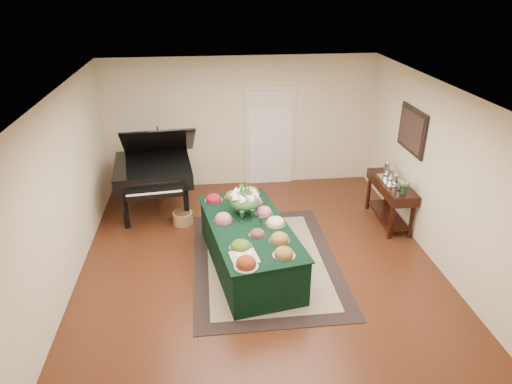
{
  "coord_description": "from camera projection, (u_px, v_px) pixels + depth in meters",
  "views": [
    {
      "loc": [
        -0.74,
        -6.07,
        4.11
      ],
      "look_at": [
        0.0,
        0.3,
        1.05
      ],
      "focal_mm": 32.0,
      "sensor_mm": 36.0,
      "label": 1
    }
  ],
  "objects": [
    {
      "name": "buffet_table",
      "position": [
        249.0,
        246.0,
        6.95
      ],
      "size": [
        1.51,
        2.53,
        0.74
      ],
      "color": "black",
      "rests_on": "ground"
    },
    {
      "name": "green_goblets",
      "position": [
        252.0,
        218.0,
        6.8
      ],
      "size": [
        0.34,
        0.32,
        0.18
      ],
      "color": "#13301F",
      "rests_on": "buffet_table"
    },
    {
      "name": "kitchen_doorway",
      "position": [
        270.0,
        137.0,
        9.57
      ],
      "size": [
        1.05,
        0.07,
        2.1
      ],
      "color": "silver",
      "rests_on": "ground"
    },
    {
      "name": "food_platters",
      "position": [
        251.0,
        221.0,
        6.81
      ],
      "size": [
        1.21,
        2.45,
        0.12
      ],
      "color": "#A4ADA4",
      "rests_on": "buffet_table"
    },
    {
      "name": "pink_bouquet",
      "position": [
        405.0,
        184.0,
        7.54
      ],
      "size": [
        0.2,
        0.2,
        0.25
      ],
      "color": "#13301F",
      "rests_on": "mahogany_sideboard"
    },
    {
      "name": "area_rug",
      "position": [
        265.0,
        260.0,
        7.24
      ],
      "size": [
        2.25,
        3.15,
        0.01
      ],
      "color": "black",
      "rests_on": "ground"
    },
    {
      "name": "ground",
      "position": [
        258.0,
        259.0,
        7.29
      ],
      "size": [
        6.0,
        6.0,
        0.0
      ],
      "primitive_type": "plane",
      "color": "black",
      "rests_on": "ground"
    },
    {
      "name": "floral_centerpiece",
      "position": [
        245.0,
        198.0,
        7.0
      ],
      "size": [
        0.45,
        0.45,
        0.45
      ],
      "color": "#13301F",
      "rests_on": "buffet_table"
    },
    {
      "name": "wicker_basket",
      "position": [
        183.0,
        218.0,
        8.29
      ],
      "size": [
        0.35,
        0.35,
        0.22
      ],
      "primitive_type": "cylinder",
      "color": "#90603A",
      "rests_on": "ground"
    },
    {
      "name": "tea_service",
      "position": [
        393.0,
        175.0,
        8.01
      ],
      "size": [
        0.34,
        0.74,
        0.3
      ],
      "color": "silver",
      "rests_on": "mahogany_sideboard"
    },
    {
      "name": "wall_painting",
      "position": [
        412.0,
        130.0,
        7.65
      ],
      "size": [
        0.05,
        0.95,
        0.75
      ],
      "color": "black",
      "rests_on": "ground"
    },
    {
      "name": "cutting_board",
      "position": [
        244.0,
        255.0,
        6.0
      ],
      "size": [
        0.41,
        0.41,
        0.1
      ],
      "color": "tan",
      "rests_on": "buffet_table"
    },
    {
      "name": "mahogany_sideboard",
      "position": [
        391.0,
        191.0,
        8.12
      ],
      "size": [
        0.45,
        1.33,
        0.81
      ],
      "color": "black",
      "rests_on": "ground"
    },
    {
      "name": "grand_piano",
      "position": [
        154.0,
        169.0,
        8.44
      ],
      "size": [
        1.6,
        1.79,
        1.71
      ],
      "color": "black",
      "rests_on": "ground"
    }
  ]
}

